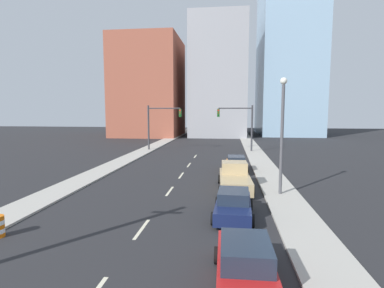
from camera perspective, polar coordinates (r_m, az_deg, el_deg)
The scene contains 17 objects.
sidewalk_left at distance 48.83m, azimuth -6.74°, elevation -0.17°, with size 2.37×93.32×0.12m.
sidewalk_right at distance 47.58m, azimuth 11.16°, elevation -0.42°, with size 2.37×93.32×0.12m.
lane_stripe_at_13m at distance 14.81m, azimuth -9.55°, elevation -15.67°, with size 0.16×2.40×0.01m, color beige.
lane_stripe_at_19m at distance 21.02m, azimuth -4.28°, elevation -8.94°, with size 0.16×2.40×0.01m, color beige.
lane_stripe_at_25m at distance 25.95m, azimuth -2.06°, elevation -5.99°, with size 0.16×2.40×0.01m, color beige.
lane_stripe_at_30m at distance 30.87m, azimuth -0.59°, elevation -4.00°, with size 0.16×2.40×0.01m, color beige.
lane_stripe_at_36m at distance 36.73m, azimuth 0.63°, elevation -2.35°, with size 0.16×2.40×0.01m, color beige.
building_brick_left at distance 68.68m, azimuth -8.19°, elevation 10.54°, with size 14.00×16.00×21.37m.
building_office_center at distance 70.55m, azimuth 5.15°, elevation 12.13°, with size 12.00×20.00×25.47m.
building_glass_right at distance 76.47m, azimuth 17.80°, elevation 15.63°, with size 13.00×20.00×36.62m.
traffic_signal_left at distance 42.23m, azimuth -6.49°, elevation 4.35°, with size 4.82×0.35×6.31m.
traffic_signal_right at distance 41.12m, azimuth 9.45°, elevation 4.26°, with size 4.82×0.35×6.31m.
street_lamp at distance 20.07m, azimuth 16.80°, elevation 3.02°, with size 0.44×0.44×7.63m.
sedan_red at distance 10.21m, azimuth 10.14°, elevation -22.08°, with size 2.09×4.69×1.52m.
sedan_navy at distance 16.09m, azimuth 7.87°, elevation -11.39°, with size 2.20×4.27×1.42m.
pickup_truck_tan at distance 21.66m, azimuth 8.12°, elevation -6.49°, with size 2.50×5.51×1.84m.
sedan_orange at distance 27.81m, azimuth 8.39°, elevation -3.87°, with size 2.07×4.45×1.42m.
Camera 1 is at (3.98, -0.48, 5.52)m, focal length 28.00 mm.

